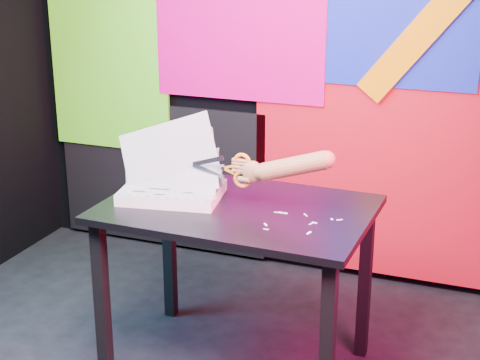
% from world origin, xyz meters
% --- Properties ---
extents(room, '(3.01, 3.01, 2.71)m').
position_xyz_m(room, '(0.00, 0.00, 1.35)').
color(room, black).
rests_on(room, ground).
extents(backdrop, '(2.88, 0.05, 2.08)m').
position_xyz_m(backdrop, '(0.06, 1.46, 0.96)').
color(backdrop, red).
rests_on(backdrop, ground).
extents(work_table, '(1.09, 0.74, 0.75)m').
position_xyz_m(work_table, '(0.14, 0.42, 0.65)').
color(work_table, black).
rests_on(work_table, ground).
extents(printout_stack, '(0.49, 0.36, 0.38)m').
position_xyz_m(printout_stack, '(-0.15, 0.42, 0.78)').
color(printout_stack, white).
rests_on(printout_stack, work_table).
extents(scissors, '(0.26, 0.02, 0.15)m').
position_xyz_m(scissors, '(0.14, 0.44, 0.90)').
color(scissors, silver).
rests_on(scissors, printout_stack).
extents(hand_forearm, '(0.42, 0.08, 0.17)m').
position_xyz_m(hand_forearm, '(0.35, 0.44, 0.94)').
color(hand_forearm, '#9D6239').
rests_on(hand_forearm, work_table).
extents(paper_clippings, '(0.28, 0.21, 0.00)m').
position_xyz_m(paper_clippings, '(0.42, 0.36, 0.75)').
color(paper_clippings, white).
rests_on(paper_clippings, work_table).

